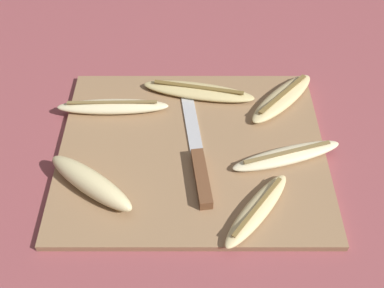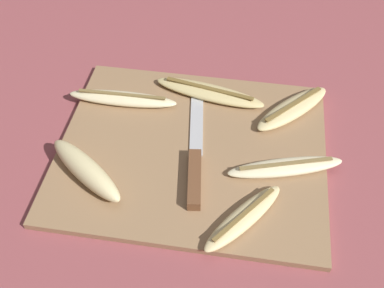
{
  "view_description": "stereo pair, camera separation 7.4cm",
  "coord_description": "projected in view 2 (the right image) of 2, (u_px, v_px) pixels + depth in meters",
  "views": [
    {
      "loc": [
        0.0,
        -0.48,
        0.58
      ],
      "look_at": [
        0.0,
        0.0,
        0.02
      ],
      "focal_mm": 42.0,
      "sensor_mm": 36.0,
      "label": 1
    },
    {
      "loc": [
        0.07,
        -0.48,
        0.58
      ],
      "look_at": [
        0.0,
        0.0,
        0.02
      ],
      "focal_mm": 42.0,
      "sensor_mm": 36.0,
      "label": 2
    }
  ],
  "objects": [
    {
      "name": "ground_plane",
      "position": [
        192.0,
        153.0,
        0.76
      ],
      "size": [
        4.0,
        4.0,
        0.0
      ],
      "primitive_type": "plane",
      "color": "#93474C"
    },
    {
      "name": "cutting_board",
      "position": [
        192.0,
        150.0,
        0.75
      ],
      "size": [
        0.44,
        0.37,
        0.01
      ],
      "color": "#997551",
      "rests_on": "ground_plane"
    },
    {
      "name": "knife",
      "position": [
        195.0,
        167.0,
        0.71
      ],
      "size": [
        0.05,
        0.25,
        0.02
      ],
      "rotation": [
        0.0,
        0.0,
        0.13
      ],
      "color": "brown",
      "rests_on": "cutting_board"
    },
    {
      "name": "banana_bright_far",
      "position": [
        285.0,
        167.0,
        0.71
      ],
      "size": [
        0.19,
        0.09,
        0.02
      ],
      "rotation": [
        0.0,
        0.0,
        1.86
      ],
      "color": "beige",
      "rests_on": "cutting_board"
    },
    {
      "name": "banana_spotted_left",
      "position": [
        209.0,
        92.0,
        0.82
      ],
      "size": [
        0.21,
        0.08,
        0.02
      ],
      "rotation": [
        0.0,
        0.0,
        1.38
      ],
      "color": "#DBC684",
      "rests_on": "cutting_board"
    },
    {
      "name": "banana_pale_long",
      "position": [
        123.0,
        99.0,
        0.81
      ],
      "size": [
        0.2,
        0.04,
        0.02
      ],
      "rotation": [
        0.0,
        0.0,
        1.59
      ],
      "color": "beige",
      "rests_on": "cutting_board"
    },
    {
      "name": "banana_soft_right",
      "position": [
        86.0,
        170.0,
        0.7
      ],
      "size": [
        0.15,
        0.13,
        0.04
      ],
      "rotation": [
        0.0,
        0.0,
        0.94
      ],
      "color": "beige",
      "rests_on": "cutting_board"
    },
    {
      "name": "banana_mellow_near",
      "position": [
        293.0,
        108.0,
        0.8
      ],
      "size": [
        0.15,
        0.15,
        0.02
      ],
      "rotation": [
        0.0,
        0.0,
        2.39
      ],
      "color": "beige",
      "rests_on": "cutting_board"
    },
    {
      "name": "banana_ripe_center",
      "position": [
        244.0,
        217.0,
        0.65
      ],
      "size": [
        0.12,
        0.15,
        0.02
      ],
      "rotation": [
        0.0,
        0.0,
        5.62
      ],
      "color": "beige",
      "rests_on": "cutting_board"
    }
  ]
}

